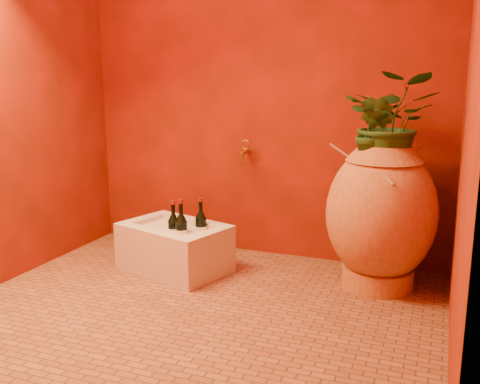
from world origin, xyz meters
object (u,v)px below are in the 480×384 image
at_px(wine_bottle_c, 201,228).
at_px(amphora, 381,212).
at_px(wine_bottle_a, 174,230).
at_px(stone_basin, 175,248).
at_px(wall_tap, 245,151).
at_px(wine_bottle_b, 181,232).

bearing_deg(wine_bottle_c, amphora, 6.74).
distance_m(amphora, wine_bottle_a, 1.26).
relative_size(wine_bottle_a, wine_bottle_c, 0.97).
bearing_deg(stone_basin, amphora, 8.89).
height_order(amphora, wine_bottle_a, amphora).
distance_m(amphora, wall_tap, 1.02).
relative_size(stone_basin, wall_tap, 4.58).
bearing_deg(wine_bottle_c, stone_basin, -156.96).
bearing_deg(wine_bottle_c, wine_bottle_b, -121.92).
distance_m(stone_basin, wine_bottle_a, 0.13).
bearing_deg(wine_bottle_a, wine_bottle_c, 32.30).
bearing_deg(wine_bottle_c, wall_tap, 69.89).
bearing_deg(wall_tap, wine_bottle_c, -110.11).
height_order(amphora, wine_bottle_b, amphora).
xyz_separation_m(stone_basin, wall_tap, (0.30, 0.46, 0.58)).
relative_size(amphora, wine_bottle_a, 3.06).
distance_m(wine_bottle_a, wine_bottle_c, 0.17).
bearing_deg(wall_tap, amphora, -15.87).
bearing_deg(wine_bottle_b, stone_basin, 145.22).
bearing_deg(wine_bottle_c, wine_bottle_a, -147.70).
relative_size(amphora, stone_basin, 1.21).
xyz_separation_m(wine_bottle_b, wall_tap, (0.22, 0.52, 0.44)).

